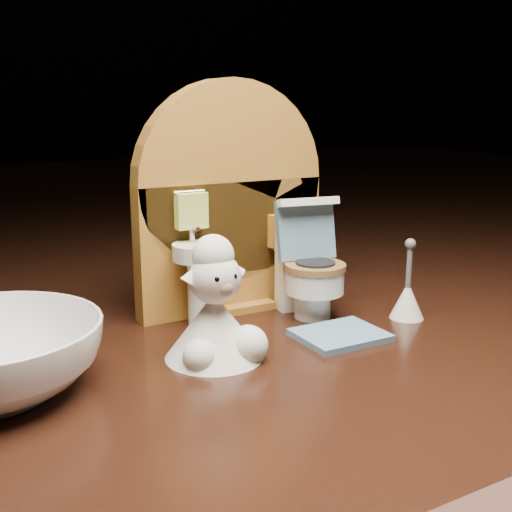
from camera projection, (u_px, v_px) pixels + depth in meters
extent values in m
cube|color=#3E1C11|center=(281.00, 414.00, 0.39)|extent=(2.50, 2.50, 0.10)
cube|color=#A56E26|center=(231.00, 246.00, 0.42)|extent=(0.13, 0.02, 0.09)
cylinder|color=#A56E26|center=(230.00, 181.00, 0.41)|extent=(0.13, 0.02, 0.13)
cube|color=#A56E26|center=(231.00, 304.00, 0.43)|extent=(0.05, 0.04, 0.01)
cylinder|color=white|center=(197.00, 290.00, 0.40)|extent=(0.01, 0.01, 0.04)
cylinder|color=white|center=(198.00, 252.00, 0.39)|extent=(0.03, 0.03, 0.01)
cylinder|color=silver|center=(192.00, 233.00, 0.40)|extent=(0.00, 0.00, 0.01)
cube|color=#C0D159|center=(191.00, 211.00, 0.39)|extent=(0.02, 0.01, 0.02)
cube|color=#A56E26|center=(285.00, 230.00, 0.43)|extent=(0.02, 0.01, 0.02)
cylinder|color=#C6BA80|center=(289.00, 240.00, 0.43)|extent=(0.02, 0.02, 0.02)
cylinder|color=white|center=(313.00, 304.00, 0.41)|extent=(0.02, 0.02, 0.02)
cylinder|color=white|center=(315.00, 281.00, 0.41)|extent=(0.04, 0.04, 0.02)
cylinder|color=brown|center=(315.00, 267.00, 0.41)|extent=(0.04, 0.04, 0.00)
cube|color=white|center=(300.00, 275.00, 0.43)|extent=(0.03, 0.02, 0.05)
cube|color=slate|center=(306.00, 230.00, 0.42)|extent=(0.04, 0.02, 0.04)
cube|color=white|center=(309.00, 202.00, 0.41)|extent=(0.04, 0.01, 0.01)
cylinder|color=#9ECD21|center=(313.00, 231.00, 0.43)|extent=(0.01, 0.01, 0.01)
cube|color=slate|center=(340.00, 335.00, 0.38)|extent=(0.05, 0.04, 0.00)
cone|color=white|center=(407.00, 300.00, 0.41)|extent=(0.02, 0.02, 0.02)
cylinder|color=#59595B|center=(409.00, 267.00, 0.41)|extent=(0.00, 0.00, 0.03)
sphere|color=#59595B|center=(411.00, 244.00, 0.40)|extent=(0.01, 0.01, 0.01)
cone|color=white|center=(214.00, 325.00, 0.35)|extent=(0.05, 0.05, 0.04)
sphere|color=white|center=(248.00, 345.00, 0.34)|extent=(0.02, 0.02, 0.02)
sphere|color=white|center=(200.00, 356.00, 0.33)|extent=(0.02, 0.02, 0.02)
sphere|color=white|center=(215.00, 278.00, 0.34)|extent=(0.03, 0.03, 0.03)
sphere|color=tan|center=(224.00, 287.00, 0.33)|extent=(0.01, 0.01, 0.01)
sphere|color=white|center=(213.00, 256.00, 0.34)|extent=(0.02, 0.02, 0.02)
cone|color=white|center=(192.00, 274.00, 0.33)|extent=(0.01, 0.01, 0.01)
cone|color=white|center=(234.00, 267.00, 0.35)|extent=(0.01, 0.01, 0.01)
sphere|color=black|center=(217.00, 279.00, 0.33)|extent=(0.00, 0.00, 0.00)
sphere|color=black|center=(234.00, 276.00, 0.33)|extent=(0.00, 0.00, 0.00)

